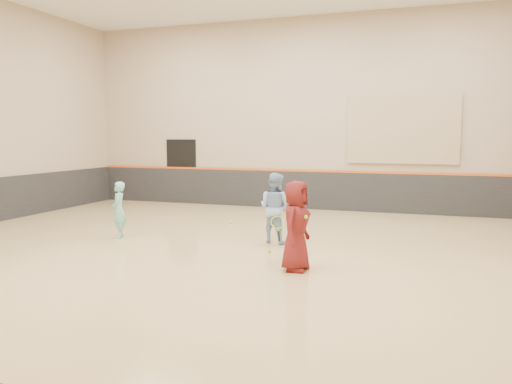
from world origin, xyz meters
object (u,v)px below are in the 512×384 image
(instructor, at_px, (275,208))
(young_man, at_px, (296,226))
(spare_racket, at_px, (269,226))
(girl, at_px, (119,210))

(instructor, distance_m, young_man, 2.30)
(spare_racket, bearing_deg, young_man, -66.04)
(girl, height_order, instructor, instructor)
(girl, height_order, spare_racket, girl)
(young_man, relative_size, spare_racket, 2.63)
(young_man, distance_m, spare_racket, 4.01)
(girl, bearing_deg, spare_racket, 100.96)
(girl, relative_size, instructor, 0.84)
(girl, xyz_separation_m, spare_racket, (2.93, 2.19, -0.57))
(girl, xyz_separation_m, instructor, (3.53, 0.66, 0.12))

